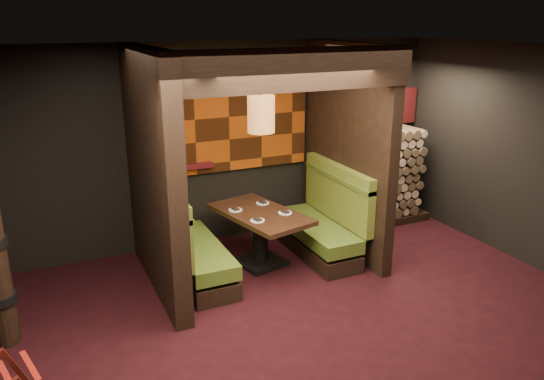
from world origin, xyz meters
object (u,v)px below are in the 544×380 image
at_px(booth_bench_left, 190,250).
at_px(booth_bench_right, 322,226).
at_px(pendant_lamp, 261,114).
at_px(firewood_stack, 375,177).
at_px(dining_table, 260,229).

distance_m(booth_bench_left, booth_bench_right, 1.89).
height_order(booth_bench_right, pendant_lamp, pendant_lamp).
bearing_deg(booth_bench_left, firewood_stack, 12.17).
xyz_separation_m(dining_table, pendant_lamp, (0.00, -0.05, 1.52)).
relative_size(booth_bench_right, dining_table, 1.04).
height_order(booth_bench_right, firewood_stack, firewood_stack).
bearing_deg(pendant_lamp, booth_bench_left, 178.06).
distance_m(booth_bench_right, firewood_stack, 1.56).
xyz_separation_m(booth_bench_right, firewood_stack, (1.35, 0.70, 0.35)).
xyz_separation_m(booth_bench_left, firewood_stack, (3.25, 0.70, 0.35)).
height_order(booth_bench_left, firewood_stack, firewood_stack).
height_order(booth_bench_left, dining_table, booth_bench_left).
height_order(booth_bench_right, dining_table, booth_bench_right).
bearing_deg(booth_bench_right, firewood_stack, 27.35).
height_order(dining_table, firewood_stack, firewood_stack).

